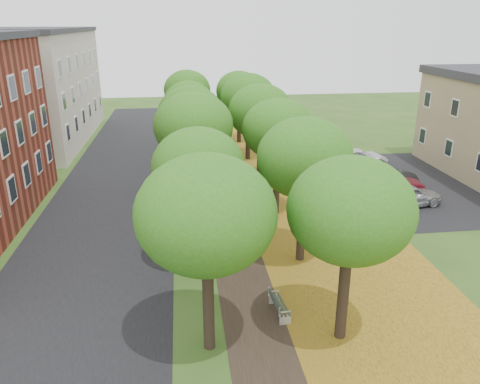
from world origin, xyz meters
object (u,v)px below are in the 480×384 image
object	(u,v)px
bench	(278,305)
car_silver	(408,195)
car_white	(359,157)
car_grey	(381,174)
car_red	(393,184)

from	to	relation	value
bench	car_silver	bearing A→B (deg)	-50.33
car_silver	car_white	size ratio (longest dim) A/B	0.91
bench	car_silver	distance (m)	14.64
car_grey	car_red	bearing A→B (deg)	-161.95
car_grey	car_white	bearing A→B (deg)	16.06
bench	car_red	bearing A→B (deg)	-44.76
car_white	bench	bearing A→B (deg)	152.48
bench	car_red	xyz separation A→B (m)	(10.36, 12.56, 0.28)
bench	car_silver	world-z (taller)	car_silver
car_silver	car_red	distance (m)	2.23
bench	car_silver	xyz separation A→B (m)	(10.36, 10.33, 0.33)
car_red	car_white	xyz separation A→B (m)	(0.16, 6.70, -0.02)
bench	car_white	distance (m)	21.95
car_silver	bench	bearing A→B (deg)	124.21
bench	car_grey	size ratio (longest dim) A/B	0.31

